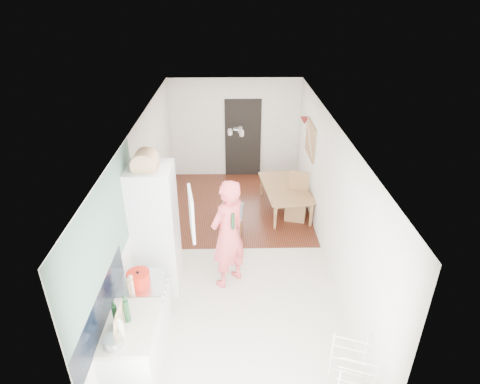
{
  "coord_description": "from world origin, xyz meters",
  "views": [
    {
      "loc": [
        -0.06,
        -6.02,
        4.51
      ],
      "look_at": [
        0.06,
        0.2,
        1.22
      ],
      "focal_mm": 30.0,
      "sensor_mm": 36.0,
      "label": 1
    }
  ],
  "objects_px": {
    "person": "(228,225)",
    "dining_table": "(286,200)",
    "stool": "(233,224)",
    "dining_chair": "(297,197)",
    "drying_rack": "(351,374)"
  },
  "relations": [
    {
      "from": "dining_table",
      "to": "dining_chair",
      "type": "relative_size",
      "value": 1.38
    },
    {
      "from": "dining_table",
      "to": "stool",
      "type": "height_order",
      "value": "dining_table"
    },
    {
      "from": "drying_rack",
      "to": "person",
      "type": "bearing_deg",
      "value": 142.74
    },
    {
      "from": "dining_table",
      "to": "drying_rack",
      "type": "height_order",
      "value": "drying_rack"
    },
    {
      "from": "dining_chair",
      "to": "person",
      "type": "bearing_deg",
      "value": -110.14
    },
    {
      "from": "person",
      "to": "stool",
      "type": "xyz_separation_m",
      "value": [
        0.08,
        1.43,
        -0.9
      ]
    },
    {
      "from": "person",
      "to": "dining_chair",
      "type": "height_order",
      "value": "person"
    },
    {
      "from": "person",
      "to": "dining_table",
      "type": "distance_m",
      "value": 2.81
    },
    {
      "from": "dining_table",
      "to": "dining_chair",
      "type": "xyz_separation_m",
      "value": [
        0.17,
        -0.35,
        0.26
      ]
    },
    {
      "from": "drying_rack",
      "to": "dining_chair",
      "type": "bearing_deg",
      "value": 109.42
    },
    {
      "from": "dining_chair",
      "to": "drying_rack",
      "type": "distance_m",
      "value": 4.18
    },
    {
      "from": "drying_rack",
      "to": "dining_table",
      "type": "bearing_deg",
      "value": 111.49
    },
    {
      "from": "dining_chair",
      "to": "drying_rack",
      "type": "bearing_deg",
      "value": -74.51
    },
    {
      "from": "person",
      "to": "dining_table",
      "type": "height_order",
      "value": "person"
    },
    {
      "from": "person",
      "to": "stool",
      "type": "bearing_deg",
      "value": -138.05
    }
  ]
}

